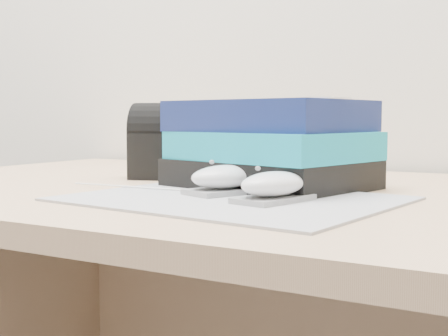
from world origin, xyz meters
The scene contains 6 objects.
mousepad centered at (-0.09, 1.44, 0.73)m, with size 0.41×0.32×0.00m, color gray.
mouse_rear centered at (-0.11, 1.48, 0.75)m, with size 0.10×0.12×0.05m.
mouse_front centered at (-0.02, 1.43, 0.75)m, with size 0.08×0.12×0.04m.
usb_cable centered at (-0.28, 1.47, 0.73)m, with size 0.00×0.00×0.20m, color white.
book_stack centered at (-0.10, 1.59, 0.80)m, with size 0.32×0.27×0.14m.
pouch centered at (-0.32, 1.65, 0.80)m, with size 0.16×0.14×0.13m.
Camera 1 is at (0.31, 0.73, 0.84)m, focal length 50.00 mm.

